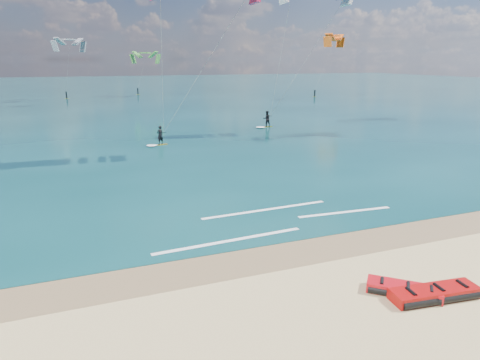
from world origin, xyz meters
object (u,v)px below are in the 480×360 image
(packed_kite_left, at_px, (434,298))
(kitesurfer_far, at_px, (292,49))
(kitesurfer_main, at_px, (182,51))
(packed_kite_mid, at_px, (403,294))

(packed_kite_left, height_order, kitesurfer_far, kitesurfer_far)
(kitesurfer_main, xyz_separation_m, kitesurfer_far, (13.74, 6.97, 0.41))
(kitesurfer_main, height_order, kitesurfer_far, kitesurfer_far)
(packed_kite_left, distance_m, packed_kite_mid, 0.96)
(kitesurfer_main, bearing_deg, packed_kite_left, -97.21)
(packed_kite_left, bearing_deg, kitesurfer_far, 77.20)
(packed_kite_mid, height_order, kitesurfer_far, kitesurfer_far)
(kitesurfer_main, bearing_deg, kitesurfer_far, 15.42)
(kitesurfer_main, bearing_deg, packed_kite_mid, -98.79)
(packed_kite_mid, relative_size, kitesurfer_main, 0.16)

